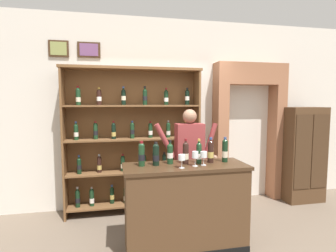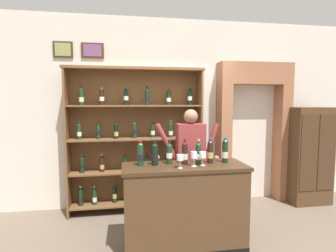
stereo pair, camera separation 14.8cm
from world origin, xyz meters
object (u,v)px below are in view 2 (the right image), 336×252
Objects in this scene: tasting_counter at (185,207)px; tasting_bottle_bianco at (225,151)px; tasting_bottle_rosso at (185,153)px; wine_glass_center at (180,158)px; side_cabinet at (309,155)px; tasting_bottle_vin_santo at (140,154)px; wine_glass_left at (203,156)px; tasting_bottle_chianti at (169,153)px; wine_shelf at (136,138)px; wine_glass_spare at (194,156)px; tasting_bottle_prosecco at (198,153)px; shopkeeper at (190,155)px; tasting_bottle_grappa at (210,151)px; tasting_bottle_super_tuscan at (155,154)px.

tasting_counter is 0.84m from tasting_bottle_bianco.
tasting_bottle_rosso reaches higher than wine_glass_center.
tasting_bottle_vin_santo is at bearing -160.82° from side_cabinet.
tasting_bottle_rosso is 0.22m from wine_glass_left.
tasting_bottle_chianti is at bearing -159.32° from side_cabinet.
wine_glass_spare is (0.61, -1.32, -0.04)m from wine_shelf.
wine_glass_spare is (0.17, 0.06, 0.01)m from wine_glass_center.
tasting_bottle_bianco is at bearing 1.83° from tasting_bottle_prosecco.
tasting_bottle_prosecco is at bearing 35.22° from wine_glass_center.
wine_glass_left is (0.19, -0.11, -0.02)m from tasting_bottle_rosso.
wine_glass_left is at bearing -22.51° from tasting_bottle_chianti.
shopkeeper is at bearing -166.95° from side_cabinet.
tasting_bottle_bianco is (0.52, 0.06, 0.66)m from tasting_counter.
side_cabinet is at bearing 26.21° from wine_glass_spare.
side_cabinet reaches higher than tasting_counter.
shopkeeper reaches higher than wine_glass_left.
tasting_bottle_grappa is at bearing 0.17° from tasting_bottle_vin_santo.
tasting_bottle_rosso is (-2.46, -1.04, 0.32)m from side_cabinet.
tasting_bottle_chianti is 0.94× the size of tasting_bottle_rosso.
wine_glass_center is at bearing -23.76° from tasting_bottle_vin_santo.
side_cabinet is at bearing 20.68° from tasting_bottle_chianti.
side_cabinet is 10.80× the size of wine_glass_center.
wine_glass_spare is at bearing -168.99° from wine_glass_left.
wine_glass_center is (-0.61, -0.20, -0.03)m from tasting_bottle_bianco.
shopkeeper is 0.90m from tasting_bottle_vin_santo.
tasting_bottle_prosecco is 0.16m from wine_glass_spare.
tasting_bottle_super_tuscan reaches higher than wine_glass_left.
wine_shelf is 7.86× the size of tasting_bottle_vin_santo.
wine_shelf reaches higher than tasting_bottle_chianti.
wine_shelf is at bearing 90.22° from tasting_bottle_vin_santo.
tasting_bottle_grappa reaches higher than tasting_bottle_rosso.
tasting_bottle_bianco is 0.64m from wine_glass_center.
wine_glass_center is (0.08, -0.23, -0.01)m from tasting_bottle_chianti.
tasting_counter is (-2.47, -1.09, -0.33)m from side_cabinet.
wine_shelf is 1.46m from tasting_bottle_grappa.
tasting_bottle_chianti is at bearing 167.26° from tasting_bottle_rosso.
side_cabinet is 5.35× the size of tasting_bottle_grappa.
tasting_counter is 8.43× the size of wine_glass_spare.
wine_glass_left is (0.55, -0.11, -0.01)m from tasting_bottle_super_tuscan.
tasting_bottle_grappa is at bearing 0.29° from tasting_bottle_rosso.
side_cabinet is 2.54m from tasting_bottle_prosecco.
wine_glass_spare is (0.61, -0.13, -0.01)m from tasting_bottle_vin_santo.
tasting_bottle_bianco is at bearing 0.62° from tasting_bottle_super_tuscan.
shopkeeper is 5.32× the size of tasting_bottle_grappa.
wine_glass_center is at bearing -117.20° from tasting_bottle_rosso.
wine_shelf reaches higher than tasting_bottle_vin_santo.
tasting_bottle_super_tuscan is 1.79× the size of wine_glass_center.
tasting_bottle_super_tuscan is (-2.82, -1.04, 0.32)m from side_cabinet.
tasting_bottle_super_tuscan reaches higher than tasting_counter.
wine_glass_center is at bearing -164.63° from wine_glass_left.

